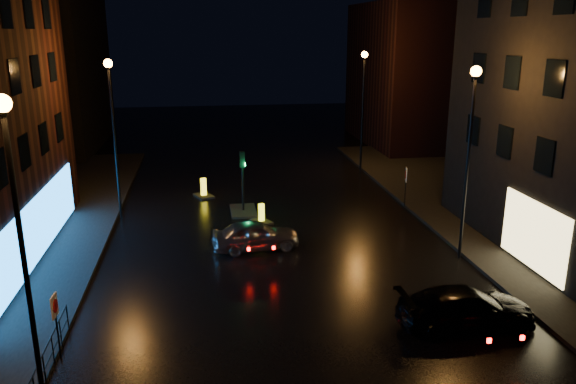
{
  "coord_description": "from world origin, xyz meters",
  "views": [
    {
      "loc": [
        -3.29,
        -15.75,
        9.78
      ],
      "look_at": [
        0.39,
        8.02,
        2.8
      ],
      "focal_mm": 35.0,
      "sensor_mm": 36.0,
      "label": 1
    }
  ],
  "objects_px": {
    "bollard_near": "(261,218)",
    "bollard_far": "(204,193)",
    "traffic_signal": "(243,203)",
    "road_sign_left": "(55,311)",
    "road_sign_right": "(406,178)",
    "silver_hatchback": "(256,235)",
    "dark_sedan": "(466,308)"
  },
  "relations": [
    {
      "from": "bollard_near",
      "to": "road_sign_right",
      "type": "distance_m",
      "value": 8.52
    },
    {
      "from": "traffic_signal",
      "to": "silver_hatchback",
      "type": "xyz_separation_m",
      "value": [
        0.15,
        -5.57,
        0.18
      ]
    },
    {
      "from": "bollard_near",
      "to": "bollard_far",
      "type": "bearing_deg",
      "value": 94.96
    },
    {
      "from": "silver_hatchback",
      "to": "road_sign_right",
      "type": "height_order",
      "value": "road_sign_right"
    },
    {
      "from": "silver_hatchback",
      "to": "bollard_far",
      "type": "bearing_deg",
      "value": 8.73
    },
    {
      "from": "traffic_signal",
      "to": "bollard_far",
      "type": "bearing_deg",
      "value": 123.02
    },
    {
      "from": "traffic_signal",
      "to": "road_sign_left",
      "type": "relative_size",
      "value": 1.6
    },
    {
      "from": "silver_hatchback",
      "to": "bollard_near",
      "type": "relative_size",
      "value": 2.85
    },
    {
      "from": "bollard_far",
      "to": "road_sign_right",
      "type": "distance_m",
      "value": 12.05
    },
    {
      "from": "silver_hatchback",
      "to": "bollard_far",
      "type": "relative_size",
      "value": 2.53
    },
    {
      "from": "silver_hatchback",
      "to": "bollard_far",
      "type": "xyz_separation_m",
      "value": [
        -2.3,
        8.88,
        -0.42
      ]
    },
    {
      "from": "bollard_near",
      "to": "road_sign_left",
      "type": "height_order",
      "value": "road_sign_left"
    },
    {
      "from": "road_sign_right",
      "to": "bollard_near",
      "type": "bearing_deg",
      "value": 24.66
    },
    {
      "from": "bollard_far",
      "to": "road_sign_right",
      "type": "relative_size",
      "value": 0.66
    },
    {
      "from": "traffic_signal",
      "to": "dark_sedan",
      "type": "xyz_separation_m",
      "value": [
        6.53,
        -13.69,
        0.18
      ]
    },
    {
      "from": "traffic_signal",
      "to": "bollard_near",
      "type": "distance_m",
      "value": 2.12
    },
    {
      "from": "dark_sedan",
      "to": "road_sign_right",
      "type": "height_order",
      "value": "road_sign_right"
    },
    {
      "from": "bollard_far",
      "to": "road_sign_right",
      "type": "xyz_separation_m",
      "value": [
        11.25,
        -4.04,
        1.52
      ]
    },
    {
      "from": "silver_hatchback",
      "to": "road_sign_right",
      "type": "xyz_separation_m",
      "value": [
        8.95,
        4.84,
        1.1
      ]
    },
    {
      "from": "bollard_near",
      "to": "road_sign_right",
      "type": "relative_size",
      "value": 0.59
    },
    {
      "from": "traffic_signal",
      "to": "road_sign_right",
      "type": "height_order",
      "value": "traffic_signal"
    },
    {
      "from": "road_sign_right",
      "to": "dark_sedan",
      "type": "bearing_deg",
      "value": 95.15
    },
    {
      "from": "dark_sedan",
      "to": "road_sign_left",
      "type": "bearing_deg",
      "value": 88.82
    },
    {
      "from": "dark_sedan",
      "to": "bollard_near",
      "type": "xyz_separation_m",
      "value": [
        -5.73,
        11.74,
        -0.46
      ]
    },
    {
      "from": "silver_hatchback",
      "to": "bollard_near",
      "type": "distance_m",
      "value": 3.72
    },
    {
      "from": "bollard_far",
      "to": "road_sign_left",
      "type": "distance_m",
      "value": 17.6
    },
    {
      "from": "bollard_far",
      "to": "road_sign_right",
      "type": "height_order",
      "value": "road_sign_right"
    },
    {
      "from": "silver_hatchback",
      "to": "road_sign_left",
      "type": "relative_size",
      "value": 1.85
    },
    {
      "from": "road_sign_left",
      "to": "dark_sedan",
      "type": "bearing_deg",
      "value": 3.81
    },
    {
      "from": "silver_hatchback",
      "to": "dark_sedan",
      "type": "height_order",
      "value": "dark_sedan"
    },
    {
      "from": "road_sign_right",
      "to": "traffic_signal",
      "type": "bearing_deg",
      "value": 11.74
    },
    {
      "from": "traffic_signal",
      "to": "bollard_far",
      "type": "xyz_separation_m",
      "value": [
        -2.15,
        3.31,
        -0.25
      ]
    }
  ]
}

